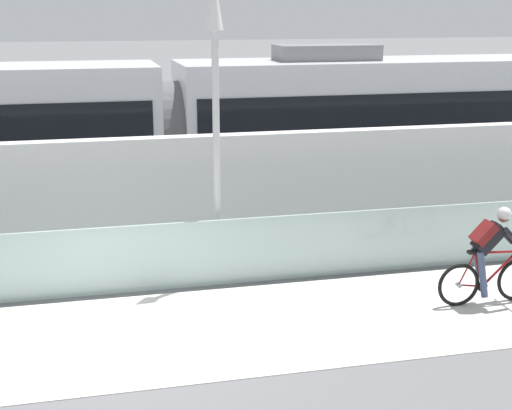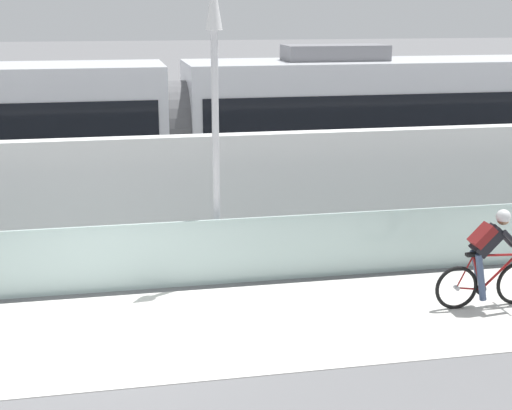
# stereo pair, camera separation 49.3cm
# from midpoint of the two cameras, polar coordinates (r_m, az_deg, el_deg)

# --- Properties ---
(ground_plane) EXTENTS (200.00, 200.00, 0.00)m
(ground_plane) POSITION_cam_midpoint_polar(r_m,az_deg,el_deg) (11.22, -10.12, -9.94)
(ground_plane) COLOR slate
(bike_path_deck) EXTENTS (32.00, 3.20, 0.01)m
(bike_path_deck) POSITION_cam_midpoint_polar(r_m,az_deg,el_deg) (11.22, -10.12, -9.91)
(bike_path_deck) COLOR silver
(bike_path_deck) RESTS_ON ground
(glass_parapet) EXTENTS (32.00, 0.05, 1.16)m
(glass_parapet) POSITION_cam_midpoint_polar(r_m,az_deg,el_deg) (12.73, -10.44, -4.09)
(glass_parapet) COLOR #ADC6C1
(glass_parapet) RESTS_ON ground
(concrete_barrier_wall) EXTENTS (32.00, 0.36, 2.32)m
(concrete_barrier_wall) POSITION_cam_midpoint_polar(r_m,az_deg,el_deg) (14.29, -10.69, 0.42)
(concrete_barrier_wall) COLOR white
(concrete_barrier_wall) RESTS_ON ground
(tram_rail_near) EXTENTS (32.00, 0.08, 0.01)m
(tram_rail_near) POSITION_cam_midpoint_polar(r_m,az_deg,el_deg) (16.99, -10.64, -1.31)
(tram_rail_near) COLOR #595654
(tram_rail_near) RESTS_ON ground
(tram_rail_far) EXTENTS (32.00, 0.08, 0.01)m
(tram_rail_far) POSITION_cam_midpoint_polar(r_m,az_deg,el_deg) (18.37, -10.71, -0.08)
(tram_rail_far) COLOR #595654
(tram_rail_far) RESTS_ON ground
(tram) EXTENTS (22.56, 2.54, 3.81)m
(tram) POSITION_cam_midpoint_polar(r_m,az_deg,el_deg) (17.36, -5.36, 5.63)
(tram) COLOR silver
(tram) RESTS_ON ground
(cyclist_on_bike) EXTENTS (1.77, 0.58, 1.61)m
(cyclist_on_bike) POSITION_cam_midpoint_polar(r_m,az_deg,el_deg) (12.47, 18.44, -3.97)
(cyclist_on_bike) COLOR black
(cyclist_on_bike) RESTS_ON ground
(lamp_post_antenna) EXTENTS (0.28, 0.28, 5.20)m
(lamp_post_antenna) POSITION_cam_midpoint_polar(r_m,az_deg,el_deg) (12.59, -2.02, 8.61)
(lamp_post_antenna) COLOR gray
(lamp_post_antenna) RESTS_ON ground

